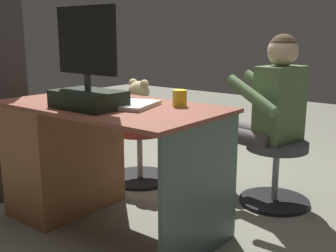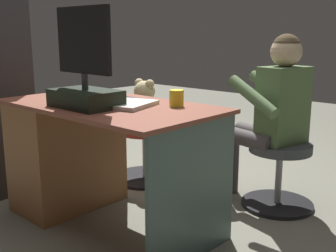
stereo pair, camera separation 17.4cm
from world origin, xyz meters
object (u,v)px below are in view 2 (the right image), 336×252
(keyboard, at_px, (125,100))
(visitor_chair, at_px, (279,169))
(cup, at_px, (177,98))
(desk, at_px, (76,151))
(teddy_bear, at_px, (146,104))
(tv_remote, at_px, (78,100))
(office_chair_teddy, at_px, (145,148))
(computer_mouse, at_px, (96,94))
(monitor, at_px, (85,81))
(person, at_px, (271,107))

(keyboard, xyz_separation_m, visitor_chair, (-0.60, -0.82, -0.49))
(cup, bearing_deg, visitor_chair, -110.43)
(desk, height_order, teddy_bear, teddy_bear)
(keyboard, xyz_separation_m, tv_remote, (0.21, 0.19, -0.00))
(desk, height_order, visitor_chair, desk)
(office_chair_teddy, height_order, visitor_chair, same)
(keyboard, height_order, computer_mouse, computer_mouse)
(monitor, relative_size, keyboard, 1.28)
(office_chair_teddy, height_order, teddy_bear, teddy_bear)
(keyboard, bearing_deg, person, -123.17)
(cup, distance_m, tv_remote, 0.61)
(tv_remote, height_order, office_chair_teddy, tv_remote)
(keyboard, bearing_deg, desk, 16.76)
(monitor, height_order, cup, monitor)
(tv_remote, xyz_separation_m, visitor_chair, (-0.82, -1.01, -0.49))
(computer_mouse, height_order, teddy_bear, teddy_bear)
(tv_remote, height_order, visitor_chair, tv_remote)
(computer_mouse, relative_size, tv_remote, 0.64)
(desk, height_order, tv_remote, tv_remote)
(teddy_bear, height_order, visitor_chair, teddy_bear)
(keyboard, bearing_deg, computer_mouse, -1.47)
(monitor, relative_size, computer_mouse, 5.62)
(monitor, xyz_separation_m, office_chair_teddy, (0.42, -0.86, -0.64))
(monitor, distance_m, visitor_chair, 1.41)
(office_chair_teddy, xyz_separation_m, teddy_bear, (-0.00, -0.01, 0.36))
(cup, height_order, teddy_bear, cup)
(teddy_bear, bearing_deg, person, -168.24)
(cup, relative_size, visitor_chair, 0.19)
(computer_mouse, distance_m, person, 1.14)
(tv_remote, relative_size, teddy_bear, 0.41)
(teddy_bear, bearing_deg, computer_mouse, 104.75)
(tv_remote, distance_m, office_chair_teddy, 0.95)
(cup, bearing_deg, keyboard, 14.83)
(cup, bearing_deg, teddy_bear, -33.78)
(desk, relative_size, tv_remote, 8.87)
(office_chair_teddy, bearing_deg, cup, 146.83)
(tv_remote, bearing_deg, monitor, 149.04)
(person, bearing_deg, tv_remote, 53.23)
(computer_mouse, bearing_deg, person, -135.41)
(desk, bearing_deg, keyboard, -163.24)
(monitor, distance_m, cup, 0.51)
(desk, distance_m, keyboard, 0.53)
(desk, bearing_deg, teddy_bear, -84.41)
(visitor_chair, bearing_deg, desk, 43.76)
(cup, relative_size, person, 0.08)
(cup, bearing_deg, monitor, 45.40)
(computer_mouse, height_order, office_chair_teddy, computer_mouse)
(cup, xyz_separation_m, teddy_bear, (0.77, -0.52, -0.18))
(desk, xyz_separation_m, teddy_bear, (0.07, -0.71, 0.21))
(desk, xyz_separation_m, keyboard, (-0.37, -0.11, 0.36))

